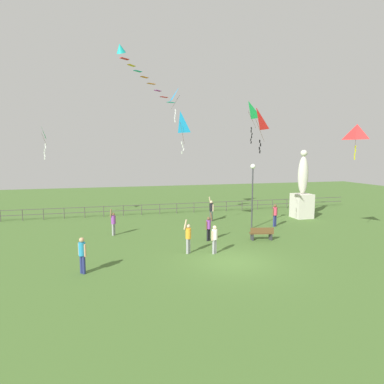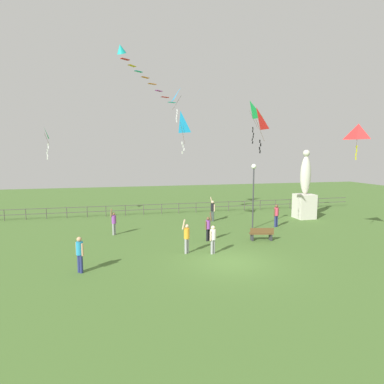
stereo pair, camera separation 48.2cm
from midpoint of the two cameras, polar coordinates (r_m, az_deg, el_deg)
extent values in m
plane|color=#476B2D|center=(16.95, 6.53, -12.23)|extent=(80.00, 80.00, 0.00)
cube|color=beige|center=(29.28, 18.47, -2.34)|extent=(1.50, 1.50, 2.09)
ellipsoid|color=beige|center=(28.99, 18.66, 2.86)|extent=(0.90, 0.76, 3.23)
sphere|color=beige|center=(28.94, 18.80, 6.55)|extent=(0.56, 0.56, 0.56)
cylinder|color=#38383D|center=(23.99, 10.08, -1.18)|extent=(0.10, 0.10, 4.46)
sphere|color=white|center=(23.78, 10.20, 4.50)|extent=(0.36, 0.36, 0.36)
cube|color=brown|center=(21.19, 11.57, -7.17)|extent=(1.55, 0.70, 0.06)
cube|color=brown|center=(20.97, 11.71, -6.70)|extent=(1.48, 0.37, 0.36)
cube|color=#333338|center=(21.10, 9.97, -7.82)|extent=(0.08, 0.36, 0.45)
cube|color=#333338|center=(21.40, 13.13, -7.69)|extent=(0.08, 0.36, 0.45)
cylinder|color=#3F4C47|center=(26.60, 2.79, -4.23)|extent=(0.15, 0.15, 0.86)
cylinder|color=#3F4C47|center=(26.48, 3.04, -4.28)|extent=(0.15, 0.15, 0.86)
cylinder|color=black|center=(26.41, 2.92, -2.69)|extent=(0.32, 0.32, 0.61)
sphere|color=beige|center=(26.34, 2.93, -1.79)|extent=(0.23, 0.23, 0.23)
cylinder|color=beige|center=(26.51, 2.70, -1.47)|extent=(0.27, 0.20, 0.58)
cylinder|color=beige|center=(26.26, 3.24, -2.83)|extent=(0.09, 0.09, 0.58)
cylinder|color=navy|center=(25.37, 14.07, -4.96)|extent=(0.15, 0.15, 0.87)
cylinder|color=navy|center=(25.24, 13.83, -5.01)|extent=(0.15, 0.15, 0.87)
cylinder|color=#D83F59|center=(25.17, 14.00, -3.34)|extent=(0.32, 0.32, 0.61)
sphere|color=brown|center=(25.10, 14.03, -2.38)|extent=(0.23, 0.23, 0.23)
cylinder|color=brown|center=(25.34, 14.30, -3.36)|extent=(0.10, 0.10, 0.58)
cylinder|color=brown|center=(25.01, 13.69, -3.48)|extent=(0.10, 0.10, 0.58)
cylinder|color=#99999E|center=(18.03, -1.59, -9.62)|extent=(0.14, 0.14, 0.84)
cylinder|color=#99999E|center=(18.16, -1.29, -9.50)|extent=(0.14, 0.14, 0.84)
cylinder|color=orange|center=(17.90, -1.44, -7.35)|extent=(0.31, 0.31, 0.59)
sphere|color=beige|center=(17.81, -1.45, -6.08)|extent=(0.23, 0.23, 0.23)
cylinder|color=beige|center=(17.65, -1.97, -5.80)|extent=(0.22, 0.23, 0.57)
cylinder|color=beige|center=(18.08, -1.07, -7.33)|extent=(0.09, 0.09, 0.56)
cylinder|color=#99999E|center=(18.12, 3.40, -9.60)|extent=(0.14, 0.14, 0.81)
cylinder|color=#99999E|center=(18.00, 3.07, -9.70)|extent=(0.14, 0.14, 0.81)
cylinder|color=white|center=(17.88, 3.25, -7.54)|extent=(0.29, 0.29, 0.57)
sphere|color=beige|center=(17.79, 3.26, -6.31)|extent=(0.22, 0.22, 0.22)
cylinder|color=beige|center=(18.03, 3.66, -7.53)|extent=(0.09, 0.09, 0.54)
cylinder|color=beige|center=(17.74, 2.83, -7.76)|extent=(0.09, 0.09, 0.54)
cylinder|color=black|center=(20.68, 2.41, -7.55)|extent=(0.13, 0.13, 0.78)
cylinder|color=black|center=(20.57, 2.12, -7.63)|extent=(0.13, 0.13, 0.78)
cylinder|color=purple|center=(20.47, 2.27, -5.78)|extent=(0.29, 0.29, 0.55)
sphere|color=brown|center=(20.39, 2.28, -4.74)|extent=(0.21, 0.21, 0.21)
cylinder|color=brown|center=(20.47, 2.74, -4.38)|extent=(0.16, 0.19, 0.53)
cylinder|color=brown|center=(20.34, 1.91, -5.96)|extent=(0.09, 0.09, 0.52)
cylinder|color=navy|center=(16.02, -19.49, -12.09)|extent=(0.15, 0.15, 0.86)
cylinder|color=navy|center=(16.15, -19.86, -11.96)|extent=(0.15, 0.15, 0.86)
cylinder|color=#268CBF|center=(15.87, -19.78, -9.50)|extent=(0.32, 0.32, 0.61)
sphere|color=tan|center=(15.76, -19.84, -8.02)|extent=(0.23, 0.23, 0.23)
cylinder|color=tan|center=(15.72, -19.30, -9.78)|extent=(0.09, 0.09, 0.58)
cylinder|color=tan|center=(16.04, -20.24, -9.48)|extent=(0.09, 0.09, 0.58)
cylinder|color=#99999E|center=(22.59, -14.46, -6.51)|extent=(0.14, 0.14, 0.79)
cylinder|color=#99999E|center=(22.71, -14.22, -6.44)|extent=(0.14, 0.14, 0.79)
cylinder|color=purple|center=(22.51, -14.39, -4.80)|extent=(0.29, 0.29, 0.56)
sphere|color=#8C6647|center=(22.44, -14.42, -3.83)|extent=(0.21, 0.21, 0.21)
cylinder|color=#8C6647|center=(22.29, -14.83, -3.62)|extent=(0.17, 0.16, 0.54)
cylinder|color=#8C6647|center=(22.67, -14.09, -4.80)|extent=(0.09, 0.09, 0.53)
pyramid|color=#1EB759|center=(26.17, 9.38, 14.04)|extent=(1.03, 1.10, 1.31)
cylinder|color=#4C381E|center=(26.34, 10.08, 12.55)|extent=(0.81, 0.21, 1.31)
cube|color=black|center=(26.24, 9.96, 11.05)|extent=(0.11, 0.02, 0.21)
cube|color=black|center=(26.20, 9.93, 10.58)|extent=(0.08, 0.01, 0.20)
cube|color=black|center=(26.28, 10.08, 10.08)|extent=(0.10, 0.03, 0.20)
cube|color=black|center=(26.23, 10.01, 9.61)|extent=(0.09, 0.05, 0.20)
cube|color=black|center=(26.15, 9.87, 9.14)|extent=(0.11, 0.04, 0.21)
cube|color=black|center=(26.18, 9.92, 8.65)|extent=(0.10, 0.03, 0.21)
pyramid|color=#198CD1|center=(27.95, -2.72, 16.82)|extent=(0.78, 1.16, 1.23)
cylinder|color=#4C381E|center=(27.77, -3.51, 15.60)|extent=(0.78, 0.02, 1.23)
cube|color=white|center=(27.69, -3.48, 14.27)|extent=(0.11, 0.05, 0.21)
cube|color=white|center=(27.65, -3.49, 13.82)|extent=(0.11, 0.04, 0.21)
cube|color=white|center=(27.60, -3.57, 13.37)|extent=(0.08, 0.02, 0.20)
cube|color=white|center=(27.55, -3.63, 12.92)|extent=(0.08, 0.02, 0.20)
cube|color=white|center=(27.55, -3.56, 12.46)|extent=(0.12, 0.03, 0.21)
pyramid|color=red|center=(22.03, 26.67, 9.47)|extent=(0.86, 1.09, 0.93)
cylinder|color=#4C381E|center=(21.87, 26.51, 8.28)|extent=(0.25, 0.18, 0.93)
cube|color=yellow|center=(21.87, 26.46, 7.14)|extent=(0.10, 0.05, 0.20)
cube|color=yellow|center=(21.89, 26.46, 6.56)|extent=(0.10, 0.04, 0.20)
cube|color=yellow|center=(21.83, 26.36, 5.99)|extent=(0.09, 0.04, 0.20)
cube|color=yellow|center=(21.84, 26.34, 5.42)|extent=(0.12, 0.03, 0.21)
pyramid|color=red|center=(21.05, 10.60, 12.56)|extent=(0.73, 0.83, 1.37)
cylinder|color=#4C381E|center=(21.16, 11.34, 10.65)|extent=(0.67, 0.07, 1.37)
cube|color=black|center=(21.12, 11.29, 8.81)|extent=(0.10, 0.04, 0.20)
cube|color=black|center=(21.19, 11.43, 8.21)|extent=(0.10, 0.05, 0.20)
cube|color=black|center=(21.09, 11.23, 7.62)|extent=(0.08, 0.04, 0.20)
cube|color=black|center=(21.14, 11.31, 7.02)|extent=(0.10, 0.02, 0.20)
pyramid|color=#1EB759|center=(28.49, -25.63, 9.49)|extent=(0.42, 0.92, 0.96)
cylinder|color=#4C381E|center=(28.45, -25.26, 8.55)|extent=(0.32, 0.05, 0.96)
cube|color=white|center=(28.46, -25.06, 7.65)|extent=(0.12, 0.03, 0.21)
cube|color=white|center=(28.46, -25.02, 7.21)|extent=(0.08, 0.04, 0.20)
cube|color=white|center=(28.43, -25.15, 6.76)|extent=(0.11, 0.05, 0.21)
cube|color=white|center=(28.42, -25.22, 6.32)|extent=(0.09, 0.04, 0.20)
cube|color=white|center=(28.43, -25.14, 5.87)|extent=(0.11, 0.02, 0.21)
cube|color=white|center=(28.42, -25.15, 5.43)|extent=(0.09, 0.03, 0.20)
pyramid|color=#198CD1|center=(22.38, -2.75, 12.31)|extent=(0.85, 0.93, 1.46)
cylinder|color=#4C381E|center=(22.49, -2.37, 10.43)|extent=(0.37, 0.28, 1.46)
cube|color=white|center=(22.41, -2.48, 8.69)|extent=(0.09, 0.01, 0.20)
cube|color=white|center=(22.47, -2.29, 8.13)|extent=(0.09, 0.03, 0.20)
cube|color=white|center=(22.51, -2.14, 7.57)|extent=(0.11, 0.02, 0.21)
cube|color=white|center=(22.41, -2.45, 7.01)|extent=(0.08, 0.05, 0.20)
cone|color=#19B2B2|center=(22.89, -13.24, 23.58)|extent=(0.90, 0.97, 0.76)
cube|color=red|center=(22.91, -12.53, 22.10)|extent=(0.64, 0.55, 0.03)
cube|color=yellow|center=(23.24, -11.33, 21.18)|extent=(0.60, 0.61, 0.03)
cube|color=#19B2B2|center=(23.61, -10.21, 20.36)|extent=(0.63, 0.56, 0.03)
cube|color=orange|center=(23.96, -9.06, 19.48)|extent=(0.63, 0.57, 0.03)
cube|color=orange|center=(24.25, -7.84, 18.50)|extent=(0.66, 0.48, 0.03)
cube|color=#B22DB2|center=(24.56, -6.68, 17.43)|extent=(0.62, 0.58, 0.03)
cube|color=red|center=(24.89, -5.57, 16.42)|extent=(0.66, 0.49, 0.03)
cube|color=#19B2B2|center=(25.20, -4.38, 15.58)|extent=(0.66, 0.48, 0.03)
cylinder|color=#4C4742|center=(30.66, -31.27, -3.66)|extent=(0.06, 0.06, 0.95)
cylinder|color=#4C4742|center=(30.23, -28.30, -3.62)|extent=(0.06, 0.06, 0.95)
cylinder|color=#4C4742|center=(29.88, -25.31, -3.57)|extent=(0.06, 0.06, 0.95)
cylinder|color=#4C4742|center=(29.62, -22.20, -3.51)|extent=(0.06, 0.06, 0.95)
cylinder|color=#4C4742|center=(29.44, -18.96, -3.43)|extent=(0.06, 0.06, 0.95)
cylinder|color=#4C4742|center=(29.36, -15.87, -3.35)|extent=(0.06, 0.06, 0.95)
cylinder|color=#4C4742|center=(29.37, -12.57, -3.25)|extent=(0.06, 0.06, 0.95)
cylinder|color=#4C4742|center=(29.47, -9.40, -3.14)|extent=(0.06, 0.06, 0.95)
cylinder|color=#4C4742|center=(29.66, -6.23, -3.03)|extent=(0.06, 0.06, 0.95)
cylinder|color=#4C4742|center=(29.93, -3.19, -2.91)|extent=(0.06, 0.06, 0.95)
cylinder|color=#4C4742|center=(30.30, -0.11, -2.78)|extent=(0.06, 0.06, 0.95)
cylinder|color=#4C4742|center=(30.74, 2.84, -2.65)|extent=(0.06, 0.06, 0.95)
cylinder|color=#4C4742|center=(31.26, 5.68, -2.51)|extent=(0.06, 0.06, 0.95)
cylinder|color=#4C4742|center=(31.86, 8.44, -2.38)|extent=(0.06, 0.06, 0.95)
cylinder|color=#4C4742|center=(32.55, 11.14, -2.24)|extent=(0.06, 0.06, 0.95)
cylinder|color=#4C4742|center=(33.29, 13.69, -2.10)|extent=(0.06, 0.06, 0.95)
cylinder|color=#4C4742|center=(34.09, 16.11, -1.97)|extent=(0.06, 0.06, 0.95)
cylinder|color=#4C4742|center=(34.95, 18.40, -1.84)|extent=(0.06, 0.06, 0.95)
cylinder|color=#4C4742|center=(35.85, 20.58, -1.72)|extent=(0.06, 0.06, 0.95)
cube|color=#4C4742|center=(29.86, -3.19, -2.08)|extent=(36.00, 0.05, 0.05)
cube|color=#4C4742|center=(29.93, -3.19, -2.91)|extent=(36.00, 0.05, 0.05)
camera|label=1|loc=(0.24, -90.65, -0.08)|focal=30.04mm
camera|label=2|loc=(0.24, 89.35, 0.08)|focal=30.04mm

